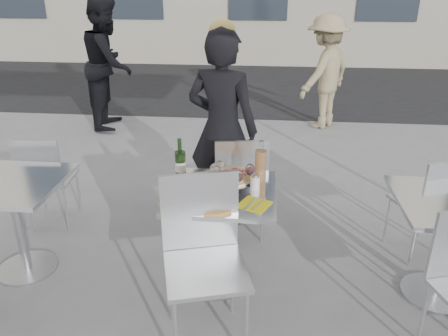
# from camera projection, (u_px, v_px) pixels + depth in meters

# --- Properties ---
(ground) EXTENTS (80.00, 80.00, 0.00)m
(ground) POSITION_uv_depth(u_px,v_px,m) (222.00, 281.00, 3.22)
(ground) COLOR slate
(street_asphalt) EXTENTS (24.00, 5.00, 0.00)m
(street_asphalt) POSITION_uv_depth(u_px,v_px,m) (253.00, 84.00, 9.14)
(street_asphalt) COLOR black
(street_asphalt) RESTS_ON ground
(main_table) EXTENTS (0.72, 0.72, 0.75)m
(main_table) POSITION_uv_depth(u_px,v_px,m) (222.00, 218.00, 3.00)
(main_table) COLOR #B7BABF
(main_table) RESTS_ON ground
(side_table_left) EXTENTS (0.72, 0.72, 0.75)m
(side_table_left) POSITION_uv_depth(u_px,v_px,m) (15.00, 208.00, 3.14)
(side_table_left) COLOR #B7BABF
(side_table_left) RESTS_ON ground
(side_table_right) EXTENTS (0.72, 0.72, 0.75)m
(side_table_right) POSITION_uv_depth(u_px,v_px,m) (448.00, 229.00, 2.87)
(side_table_right) COLOR #B7BABF
(side_table_right) RESTS_ON ground
(chair_far) EXTENTS (0.48, 0.49, 0.92)m
(chair_far) POSITION_uv_depth(u_px,v_px,m) (240.00, 179.00, 3.56)
(chair_far) COLOR silver
(chair_far) RESTS_ON ground
(chair_near) EXTENTS (0.58, 0.59, 1.02)m
(chair_near) POSITION_uv_depth(u_px,v_px,m) (203.00, 246.00, 2.57)
(chair_near) COLOR silver
(chair_near) RESTS_ON ground
(side_chair_lfar) EXTENTS (0.42, 0.43, 0.86)m
(side_chair_lfar) POSITION_uv_depth(u_px,v_px,m) (45.00, 174.00, 3.73)
(side_chair_lfar) COLOR silver
(side_chair_lfar) RESTS_ON ground
(side_chair_rfar) EXTENTS (0.51, 0.52, 0.87)m
(side_chair_rfar) POSITION_uv_depth(u_px,v_px,m) (433.00, 200.00, 3.30)
(side_chair_rfar) COLOR silver
(side_chair_rfar) RESTS_ON ground
(woman_diner) EXTENTS (0.71, 0.57, 1.72)m
(woman_diner) POSITION_uv_depth(u_px,v_px,m) (222.00, 129.00, 3.75)
(woman_diner) COLOR black
(woman_diner) RESTS_ON ground
(pedestrian_a) EXTENTS (0.80, 0.97, 1.84)m
(pedestrian_a) POSITION_uv_depth(u_px,v_px,m) (108.00, 64.00, 6.23)
(pedestrian_a) COLOR black
(pedestrian_a) RESTS_ON ground
(pedestrian_b) EXTENTS (1.11, 1.19, 1.61)m
(pedestrian_b) POSITION_uv_depth(u_px,v_px,m) (325.00, 72.00, 6.24)
(pedestrian_b) COLOR #93835E
(pedestrian_b) RESTS_ON ground
(pizza_near) EXTENTS (0.31, 0.31, 0.02)m
(pizza_near) POSITION_uv_depth(u_px,v_px,m) (214.00, 203.00, 2.74)
(pizza_near) COLOR tan
(pizza_near) RESTS_ON main_table
(pizza_far) EXTENTS (0.30, 0.30, 0.03)m
(pizza_far) POSITION_uv_depth(u_px,v_px,m) (234.00, 176.00, 3.10)
(pizza_far) COLOR white
(pizza_far) RESTS_ON main_table
(salad_plate) EXTENTS (0.22, 0.22, 0.09)m
(salad_plate) POSITION_uv_depth(u_px,v_px,m) (214.00, 186.00, 2.90)
(salad_plate) COLOR white
(salad_plate) RESTS_ON main_table
(wine_bottle) EXTENTS (0.07, 0.08, 0.29)m
(wine_bottle) POSITION_uv_depth(u_px,v_px,m) (180.00, 163.00, 3.06)
(wine_bottle) COLOR #2D5620
(wine_bottle) RESTS_ON main_table
(carafe) EXTENTS (0.08, 0.08, 0.29)m
(carafe) POSITION_uv_depth(u_px,v_px,m) (261.00, 164.00, 3.03)
(carafe) COLOR tan
(carafe) RESTS_ON main_table
(sugar_shaker) EXTENTS (0.06, 0.06, 0.11)m
(sugar_shaker) POSITION_uv_depth(u_px,v_px,m) (255.00, 182.00, 2.93)
(sugar_shaker) COLOR white
(sugar_shaker) RESTS_ON main_table
(wineglass_white_a) EXTENTS (0.07, 0.07, 0.16)m
(wineglass_white_a) POSITION_uv_depth(u_px,v_px,m) (215.00, 170.00, 2.97)
(wineglass_white_a) COLOR white
(wineglass_white_a) RESTS_ON main_table
(wineglass_white_b) EXTENTS (0.07, 0.07, 0.16)m
(wineglass_white_b) POSITION_uv_depth(u_px,v_px,m) (219.00, 167.00, 3.01)
(wineglass_white_b) COLOR white
(wineglass_white_b) RESTS_ON main_table
(wineglass_red_a) EXTENTS (0.07, 0.07, 0.16)m
(wineglass_red_a) POSITION_uv_depth(u_px,v_px,m) (238.00, 177.00, 2.86)
(wineglass_red_a) COLOR white
(wineglass_red_a) RESTS_ON main_table
(wineglass_red_b) EXTENTS (0.07, 0.07, 0.16)m
(wineglass_red_b) POSITION_uv_depth(u_px,v_px,m) (250.00, 170.00, 2.96)
(wineglass_red_b) COLOR white
(wineglass_red_b) RESTS_ON main_table
(napkin_left) EXTENTS (0.23, 0.23, 0.01)m
(napkin_left) POSITION_uv_depth(u_px,v_px,m) (174.00, 207.00, 2.70)
(napkin_left) COLOR yellow
(napkin_left) RESTS_ON main_table
(napkin_right) EXTENTS (0.24, 0.24, 0.01)m
(napkin_right) POSITION_uv_depth(u_px,v_px,m) (254.00, 204.00, 2.74)
(napkin_right) COLOR yellow
(napkin_right) RESTS_ON main_table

